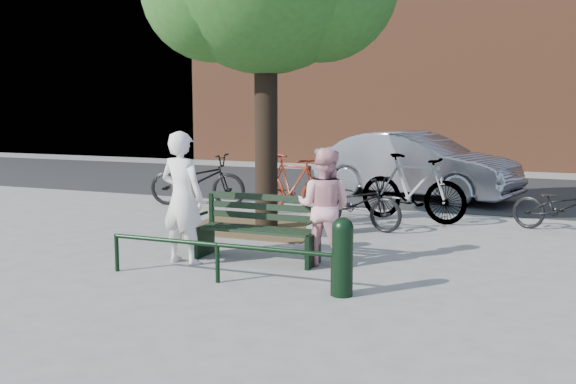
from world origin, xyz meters
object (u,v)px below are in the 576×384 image
at_px(person_right, 324,207).
at_px(litter_bin, 318,209).
at_px(bollard, 342,254).
at_px(parked_car, 416,165).
at_px(person_left, 182,198).
at_px(bicycle_c, 356,202).
at_px(park_bench, 259,226).

distance_m(person_right, litter_bin, 2.01).
bearing_deg(litter_bin, bollard, -66.63).
height_order(person_right, parked_car, person_right).
bearing_deg(person_right, bollard, 117.33).
bearing_deg(person_right, person_left, 20.13).
bearing_deg(litter_bin, bicycle_c, 60.25).
bearing_deg(person_right, parked_car, -89.67).
relative_size(person_right, parked_car, 0.34).
relative_size(park_bench, parked_car, 0.37).
xyz_separation_m(person_right, litter_bin, (-0.71, 1.85, -0.36)).
bearing_deg(parked_car, bicycle_c, -168.56).
xyz_separation_m(park_bench, bicycle_c, (0.68, 2.70, -0.00)).
height_order(person_right, bollard, person_right).
height_order(park_bench, bollard, park_bench).
distance_m(bollard, bicycle_c, 4.05).
relative_size(person_left, bicycle_c, 1.02).
xyz_separation_m(person_right, bicycle_c, (-0.26, 2.63, -0.33)).
xyz_separation_m(park_bench, bollard, (1.60, -1.24, 0.02)).
height_order(person_left, person_right, person_left).
distance_m(person_right, bicycle_c, 2.66).
xyz_separation_m(person_left, bollard, (2.50, -0.66, -0.43)).
relative_size(person_right, bicycle_c, 0.89).
height_order(bollard, parked_car, parked_car).
bearing_deg(bicycle_c, park_bench, -178.95).
bearing_deg(litter_bin, person_left, -114.42).
relative_size(bollard, litter_bin, 1.04).
bearing_deg(parked_car, person_left, -178.63).
distance_m(park_bench, bicycle_c, 2.79).
bearing_deg(parked_car, park_bench, -172.54).
bearing_deg(person_right, bicycle_c, -83.58).
xyz_separation_m(park_bench, litter_bin, (0.23, 1.92, -0.03)).
relative_size(bicycle_c, parked_car, 0.38).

